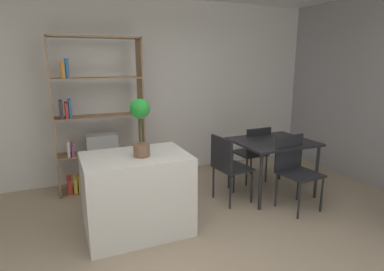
% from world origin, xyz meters
% --- Properties ---
extents(ground_plane, '(9.44, 9.44, 0.00)m').
position_xyz_m(ground_plane, '(0.00, 0.00, 0.00)').
color(ground_plane, tan).
extents(back_partition, '(6.87, 0.06, 2.83)m').
position_xyz_m(back_partition, '(0.00, 2.65, 1.41)').
color(back_partition, white).
rests_on(back_partition, ground_plane).
extents(kitchen_island, '(1.12, 0.77, 0.89)m').
position_xyz_m(kitchen_island, '(-0.25, 0.84, 0.44)').
color(kitchen_island, white).
rests_on(kitchen_island, ground_plane).
extents(potted_plant_on_island, '(0.20, 0.20, 0.61)m').
position_xyz_m(potted_plant_on_island, '(-0.20, 0.76, 1.25)').
color(potted_plant_on_island, brown).
rests_on(potted_plant_on_island, kitchen_island).
extents(open_bookshelf, '(1.24, 0.32, 2.19)m').
position_xyz_m(open_bookshelf, '(-0.50, 2.25, 0.95)').
color(open_bookshelf, '#997551').
rests_on(open_bookshelf, ground_plane).
extents(dining_table, '(1.05, 0.90, 0.78)m').
position_xyz_m(dining_table, '(1.77, 1.11, 0.70)').
color(dining_table, '#232328').
rests_on(dining_table, ground_plane).
extents(dining_chair_far, '(0.45, 0.47, 0.89)m').
position_xyz_m(dining_chair_far, '(1.77, 1.58, 0.53)').
color(dining_chair_far, '#232328').
rests_on(dining_chair_far, ground_plane).
extents(dining_chair_near, '(0.50, 0.49, 0.93)m').
position_xyz_m(dining_chair_near, '(1.76, 0.64, 0.56)').
color(dining_chair_near, '#232328').
rests_on(dining_chair_near, ground_plane).
extents(dining_chair_island_side, '(0.46, 0.50, 0.91)m').
position_xyz_m(dining_chair_island_side, '(1.03, 1.10, 0.55)').
color(dining_chair_island_side, '#232328').
rests_on(dining_chair_island_side, ground_plane).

